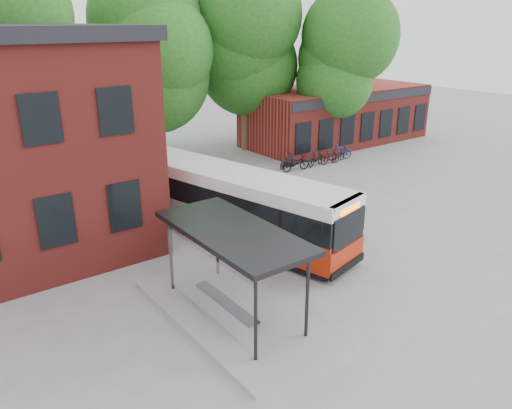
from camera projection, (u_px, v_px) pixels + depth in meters
ground at (317, 263)px, 18.95m from camera, size 100.00×100.00×0.00m
shop_row at (337, 115)px, 37.17m from camera, size 14.00×6.20×4.00m
bus_shelter at (233, 272)px, 15.17m from camera, size 3.60×7.00×2.90m
bike_rail at (316, 162)px, 31.59m from camera, size 5.20×0.10×0.38m
tree_0 at (23, 85)px, 25.72m from camera, size 7.92×7.92×11.00m
tree_1 at (142, 80)px, 30.49m from camera, size 7.92×7.92×10.40m
tree_2 at (244, 70)px, 33.54m from camera, size 7.92×7.92×11.00m
tree_3 at (339, 83)px, 33.62m from camera, size 7.04×7.04×9.28m
city_bus at (232, 204)px, 20.85m from camera, size 4.97×11.50×2.86m
bicycle_0 at (296, 163)px, 30.24m from camera, size 1.97×0.87×1.00m
bicycle_1 at (288, 161)px, 30.74m from camera, size 1.59×0.69×0.93m
bicycle_2 at (287, 160)px, 31.21m from camera, size 1.69×1.11×0.84m
bicycle_3 at (316, 158)px, 31.31m from camera, size 1.74×0.86×1.01m
bicycle_5 at (330, 157)px, 31.73m from camera, size 1.58×0.54×0.93m
bicycle_6 at (338, 156)px, 32.24m from camera, size 1.62×0.86×0.81m
bicycle_7 at (340, 152)px, 32.62m from camera, size 1.83×0.93×1.06m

